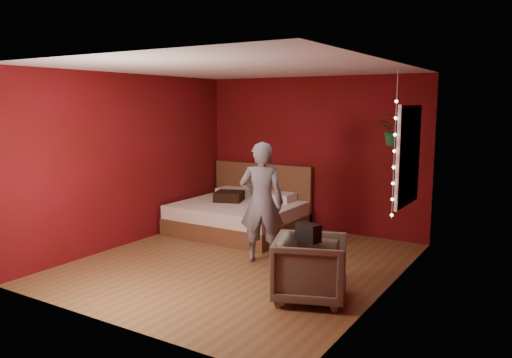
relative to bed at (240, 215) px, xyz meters
name	(u,v)px	position (x,y,z in m)	size (l,w,h in m)	color
floor	(240,263)	(0.95, -1.45, -0.28)	(4.50, 4.50, 0.00)	brown
room_walls	(239,140)	(0.95, -1.45, 1.40)	(4.04, 4.54, 2.62)	maroon
window	(408,155)	(2.91, -0.55, 1.22)	(0.05, 0.97, 1.27)	white
fairy_lights	(394,159)	(2.89, -1.08, 1.22)	(0.04, 0.04, 1.45)	silver
bed	(240,215)	(0.00, 0.00, 0.00)	(1.97, 1.67, 1.08)	brown
person	(262,203)	(1.17, -1.24, 0.54)	(0.60, 0.40, 1.65)	slate
armchair	(311,268)	(2.32, -2.11, 0.07)	(0.76, 0.78, 0.71)	#5E5C4A
handbag	(308,232)	(2.36, -2.28, 0.53)	(0.27, 0.13, 0.19)	black
throw_pillow	(229,196)	(-0.25, 0.02, 0.29)	(0.45, 0.45, 0.16)	black
hanging_plant	(396,130)	(2.62, -0.12, 1.52)	(0.45, 0.41, 1.02)	silver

